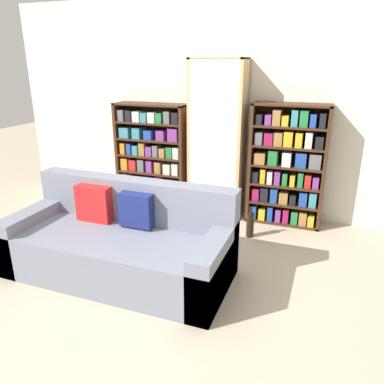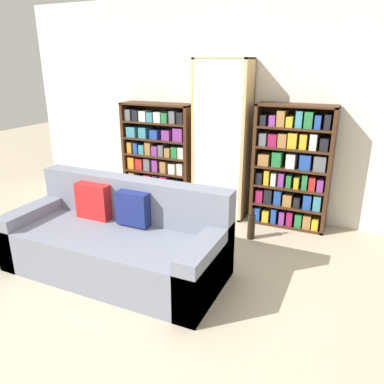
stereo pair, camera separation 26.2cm
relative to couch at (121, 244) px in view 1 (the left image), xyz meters
The scene contains 7 objects.
ground_plane 0.71m from the couch, 49.50° to the right, with size 16.00×16.00×0.00m, color tan.
wall_back 2.28m from the couch, 77.94° to the left, with size 6.15×0.06×2.70m.
couch is the anchor object (origin of this frame).
bookshelf_left 1.88m from the couch, 106.68° to the left, with size 1.00×0.32×1.40m.
display_cabinet 1.92m from the couch, 77.05° to the left, with size 0.68×0.36×1.97m.
bookshelf_right 2.23m from the couch, 53.91° to the left, with size 0.90×0.32×1.47m.
wine_bottle 1.55m from the couch, 50.28° to the left, with size 0.09×0.09×0.37m.
Camera 1 is at (1.33, -2.24, 1.93)m, focal length 35.00 mm.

